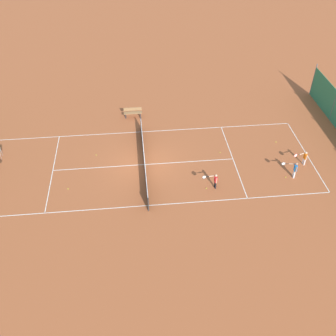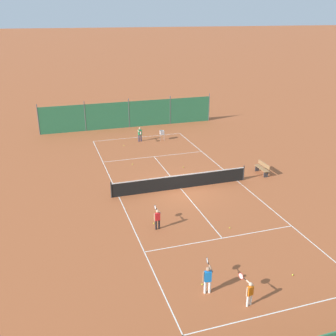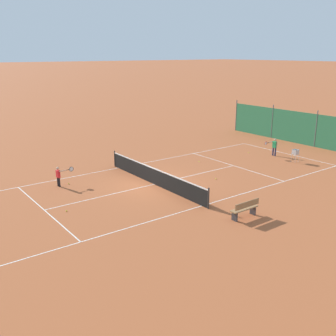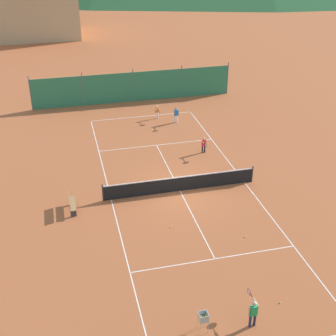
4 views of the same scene
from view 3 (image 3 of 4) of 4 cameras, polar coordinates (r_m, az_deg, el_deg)
name	(u,v)px [view 3 (image 3 of 4)]	position (r m, az deg, el deg)	size (l,w,h in m)	color
ground_plane	(154,184)	(22.43, -2.00, -2.37)	(600.00, 600.00, 0.00)	#A8542D
court_line_markings	(154,184)	(22.43, -2.00, -2.36)	(8.25, 23.85, 0.01)	white
tennis_net	(154,176)	(22.27, -2.01, -1.15)	(9.18, 0.08, 1.06)	#2D2D2D
windscreen_fence_near	(316,131)	(33.16, 20.66, 5.10)	(17.28, 0.08, 2.90)	#2D754C
player_far_service	(274,146)	(29.41, 15.15, 3.13)	(0.44, 1.06, 1.28)	#23284C
player_near_baseline	(59,175)	(22.70, -15.53, -0.98)	(0.39, 0.98, 1.14)	black
tennis_ball_service_box	(199,162)	(27.01, 4.53, 0.94)	(0.07, 0.07, 0.07)	#CCE033
tennis_ball_alley_right	(66,211)	(19.28, -14.53, -6.04)	(0.07, 0.07, 0.07)	#CCE033
tennis_ball_alley_left	(216,179)	(23.45, 6.96, -1.55)	(0.07, 0.07, 0.07)	#CCE033
tennis_ball_mid_court	(69,184)	(23.12, -14.23, -2.21)	(0.07, 0.07, 0.07)	#CCE033
tennis_ball_by_net_right	(249,153)	(29.98, 11.63, 2.21)	(0.07, 0.07, 0.07)	#CCE033
ball_hopper	(295,153)	(28.12, 17.98, 2.12)	(0.36, 0.36, 0.89)	#B7B7BC
courtside_bench	(245,209)	(18.16, 11.10, -5.81)	(0.36, 1.50, 0.84)	olive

